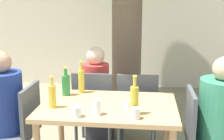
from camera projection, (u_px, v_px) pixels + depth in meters
cafe_building_wall at (130, 14)px, 5.91m from camera, size 10.00×0.08×2.80m
dining_table_front at (108, 115)px, 2.82m from camera, size 1.22×0.84×0.78m
patio_chair_0 at (20, 126)px, 2.95m from camera, size 0.44×0.44×0.93m
patio_chair_1 at (203, 134)px, 2.76m from camera, size 0.44×0.44×0.93m
patio_chair_2 at (94, 105)px, 3.51m from camera, size 0.44×0.44×0.93m
patio_chair_3 at (137, 107)px, 3.46m from camera, size 0.44×0.44×0.93m
person_seated_2 at (97, 99)px, 3.75m from camera, size 0.31×0.55×1.17m
green_bottle_0 at (66, 84)px, 3.04m from camera, size 0.08×0.08×0.28m
oil_cruet_1 at (134, 99)px, 2.54m from camera, size 0.07×0.07×0.33m
oil_cruet_2 at (52, 96)px, 2.70m from camera, size 0.06×0.06×0.28m
oil_cruet_3 at (81, 81)px, 3.12m from camera, size 0.06×0.06×0.32m
drinking_glass_0 at (129, 106)px, 2.64m from camera, size 0.07×0.07×0.08m
drinking_glass_1 at (135, 113)px, 2.46m from camera, size 0.08×0.08×0.09m
drinking_glass_2 at (76, 112)px, 2.50m from camera, size 0.08×0.08×0.09m
drinking_glass_3 at (97, 107)px, 2.55m from camera, size 0.07×0.07×0.13m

